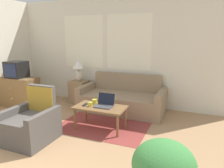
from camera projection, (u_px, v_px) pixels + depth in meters
The scene contains 13 objects.
wall_back at pixel (108, 52), 5.46m from camera, with size 5.90×0.06×2.60m.
rug at pixel (111, 119), 4.58m from camera, with size 1.70×2.00×0.01m.
couch at pixel (123, 100), 5.06m from camera, with size 1.93×0.91×0.82m.
armchair at pixel (32, 125), 3.61m from camera, with size 0.71×0.77×0.88m.
tv_dresser at pixel (19, 92), 5.34m from camera, with size 0.99×0.47×0.72m.
television at pixel (16, 69), 5.21m from camera, with size 0.45×0.40×0.39m.
side_table at pixel (79, 92), 5.65m from camera, with size 0.42×0.42×0.57m.
table_lamp at pixel (78, 68), 5.52m from camera, with size 0.31×0.31×0.53m.
coffee_table at pixel (100, 109), 4.02m from camera, with size 0.94×0.52×0.43m.
laptop at pixel (105, 104), 4.01m from camera, with size 0.32×0.27×0.23m.
cup_navy at pixel (90, 104), 4.01m from camera, with size 0.07×0.07×0.08m.
cup_yellow at pixel (95, 101), 4.21m from camera, with size 0.10×0.10×0.07m.
tv_remote at pixel (85, 105), 4.09m from camera, with size 0.06×0.15×0.02m.
Camera 1 is at (2.16, -1.52, 1.72)m, focal length 35.00 mm.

